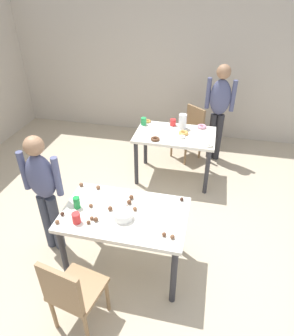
{
  "coord_description": "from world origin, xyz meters",
  "views": [
    {
      "loc": [
        0.61,
        -2.29,
        2.69
      ],
      "look_at": [
        0.01,
        0.39,
        0.9
      ],
      "focal_mm": 32.05,
      "sensor_mm": 36.0,
      "label": 1
    }
  ],
  "objects_px": {
    "chair_near_table": "(72,291)",
    "person_adult_far": "(219,105)",
    "chair_far_table": "(190,130)",
    "dining_table_near": "(125,221)",
    "dining_table_far": "(175,140)",
    "soda_can": "(77,203)",
    "mixing_bowl": "(123,215)",
    "person_girl_near": "(43,187)",
    "pitcher_far": "(183,121)"
  },
  "relations": [
    {
      "from": "dining_table_near",
      "to": "soda_can",
      "type": "distance_m",
      "value": 0.5
    },
    {
      "from": "person_adult_far",
      "to": "mixing_bowl",
      "type": "xyz_separation_m",
      "value": [
        -0.8,
        -2.59,
        -0.16
      ]
    },
    {
      "from": "person_girl_near",
      "to": "person_adult_far",
      "type": "bearing_deg",
      "value": 55.13
    },
    {
      "from": "mixing_bowl",
      "to": "soda_can",
      "type": "xyz_separation_m",
      "value": [
        -0.48,
        0.05,
        0.02
      ]
    },
    {
      "from": "chair_far_table",
      "to": "soda_can",
      "type": "distance_m",
      "value": 2.68
    },
    {
      "from": "person_adult_far",
      "to": "dining_table_near",
      "type": "bearing_deg",
      "value": -107.84
    },
    {
      "from": "chair_near_table",
      "to": "soda_can",
      "type": "bearing_deg",
      "value": 107.71
    },
    {
      "from": "chair_near_table",
      "to": "person_girl_near",
      "type": "bearing_deg",
      "value": 127.58
    },
    {
      "from": "dining_table_near",
      "to": "person_girl_near",
      "type": "relative_size",
      "value": 0.85
    },
    {
      "from": "dining_table_near",
      "to": "soda_can",
      "type": "bearing_deg",
      "value": -176.83
    },
    {
      "from": "person_girl_near",
      "to": "pitcher_far",
      "type": "height_order",
      "value": "person_girl_near"
    },
    {
      "from": "soda_can",
      "to": "pitcher_far",
      "type": "distance_m",
      "value": 2.16
    },
    {
      "from": "dining_table_far",
      "to": "person_adult_far",
      "type": "relative_size",
      "value": 0.72
    },
    {
      "from": "chair_near_table",
      "to": "mixing_bowl",
      "type": "height_order",
      "value": "chair_near_table"
    },
    {
      "from": "dining_table_near",
      "to": "mixing_bowl",
      "type": "relative_size",
      "value": 6.64
    },
    {
      "from": "dining_table_far",
      "to": "person_girl_near",
      "type": "xyz_separation_m",
      "value": [
        -1.12,
        -1.71,
        0.21
      ]
    },
    {
      "from": "dining_table_far",
      "to": "person_adult_far",
      "type": "xyz_separation_m",
      "value": [
        0.58,
        0.73,
        0.31
      ]
    },
    {
      "from": "chair_far_table",
      "to": "person_adult_far",
      "type": "distance_m",
      "value": 0.62
    },
    {
      "from": "chair_near_table",
      "to": "person_girl_near",
      "type": "distance_m",
      "value": 1.11
    },
    {
      "from": "dining_table_near",
      "to": "dining_table_far",
      "type": "height_order",
      "value": "same"
    },
    {
      "from": "dining_table_near",
      "to": "mixing_bowl",
      "type": "height_order",
      "value": "mixing_bowl"
    },
    {
      "from": "chair_near_table",
      "to": "chair_far_table",
      "type": "bearing_deg",
      "value": 78.82
    },
    {
      "from": "chair_near_table",
      "to": "person_adult_far",
      "type": "xyz_separation_m",
      "value": [
        1.05,
        3.27,
        0.46
      ]
    },
    {
      "from": "chair_near_table",
      "to": "person_adult_far",
      "type": "relative_size",
      "value": 0.55
    },
    {
      "from": "dining_table_far",
      "to": "pitcher_far",
      "type": "bearing_deg",
      "value": 69.41
    },
    {
      "from": "dining_table_near",
      "to": "person_adult_far",
      "type": "xyz_separation_m",
      "value": [
        0.81,
        2.52,
        0.3
      ]
    },
    {
      "from": "dining_table_near",
      "to": "pitcher_far",
      "type": "distance_m",
      "value": 2.02
    },
    {
      "from": "person_girl_near",
      "to": "mixing_bowl",
      "type": "bearing_deg",
      "value": -10.18
    },
    {
      "from": "person_girl_near",
      "to": "mixing_bowl",
      "type": "xyz_separation_m",
      "value": [
        0.89,
        -0.16,
        -0.06
      ]
    },
    {
      "from": "chair_far_table",
      "to": "pitcher_far",
      "type": "relative_size",
      "value": 3.98
    },
    {
      "from": "person_girl_near",
      "to": "mixing_bowl",
      "type": "height_order",
      "value": "person_girl_near"
    },
    {
      "from": "dining_table_far",
      "to": "person_adult_far",
      "type": "height_order",
      "value": "person_adult_far"
    },
    {
      "from": "chair_far_table",
      "to": "pitcher_far",
      "type": "xyz_separation_m",
      "value": [
        -0.09,
        -0.5,
        0.36
      ]
    },
    {
      "from": "dining_table_near",
      "to": "mixing_bowl",
      "type": "distance_m",
      "value": 0.16
    },
    {
      "from": "person_adult_far",
      "to": "pitcher_far",
      "type": "xyz_separation_m",
      "value": [
        -0.5,
        -0.53,
        -0.09
      ]
    },
    {
      "from": "dining_table_far",
      "to": "soda_can",
      "type": "bearing_deg",
      "value": -111.25
    },
    {
      "from": "person_girl_near",
      "to": "pitcher_far",
      "type": "distance_m",
      "value": 2.25
    },
    {
      "from": "chair_near_table",
      "to": "mixing_bowl",
      "type": "distance_m",
      "value": 0.78
    },
    {
      "from": "person_girl_near",
      "to": "person_adult_far",
      "type": "distance_m",
      "value": 2.97
    },
    {
      "from": "chair_near_table",
      "to": "person_girl_near",
      "type": "height_order",
      "value": "person_girl_near"
    },
    {
      "from": "dining_table_near",
      "to": "person_adult_far",
      "type": "height_order",
      "value": "person_adult_far"
    },
    {
      "from": "mixing_bowl",
      "to": "soda_can",
      "type": "height_order",
      "value": "soda_can"
    },
    {
      "from": "mixing_bowl",
      "to": "pitcher_far",
      "type": "relative_size",
      "value": 0.83
    },
    {
      "from": "person_adult_far",
      "to": "pitcher_far",
      "type": "relative_size",
      "value": 7.22
    },
    {
      "from": "dining_table_far",
      "to": "mixing_bowl",
      "type": "xyz_separation_m",
      "value": [
        -0.22,
        -1.87,
        0.15
      ]
    },
    {
      "from": "chair_far_table",
      "to": "soda_can",
      "type": "height_order",
      "value": "soda_can"
    },
    {
      "from": "dining_table_far",
      "to": "person_girl_near",
      "type": "distance_m",
      "value": 2.05
    },
    {
      "from": "person_adult_far",
      "to": "pitcher_far",
      "type": "distance_m",
      "value": 0.73
    },
    {
      "from": "chair_near_table",
      "to": "pitcher_far",
      "type": "xyz_separation_m",
      "value": [
        0.55,
        2.74,
        0.36
      ]
    },
    {
      "from": "chair_far_table",
      "to": "person_adult_far",
      "type": "relative_size",
      "value": 0.55
    }
  ]
}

